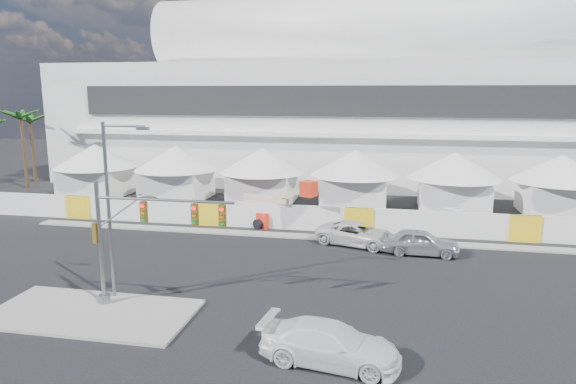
% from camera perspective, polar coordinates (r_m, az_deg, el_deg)
% --- Properties ---
extents(ground, '(160.00, 160.00, 0.00)m').
position_cam_1_polar(ground, '(27.82, -6.81, -11.84)').
color(ground, black).
rests_on(ground, ground).
extents(median_island, '(10.00, 5.00, 0.15)m').
position_cam_1_polar(median_island, '(27.73, -20.99, -12.45)').
color(median_island, gray).
rests_on(median_island, ground).
extents(far_curb, '(80.00, 1.20, 0.12)m').
position_cam_1_polar(far_curb, '(40.15, 28.11, -5.76)').
color(far_curb, gray).
rests_on(far_curb, ground).
extents(stadium, '(80.00, 24.80, 21.98)m').
position_cam_1_polar(stadium, '(65.82, 11.91, 9.72)').
color(stadium, silver).
rests_on(stadium, ground).
extents(tent_row, '(53.40, 8.40, 5.40)m').
position_cam_1_polar(tent_row, '(49.50, 2.24, 2.22)').
color(tent_row, white).
rests_on(tent_row, ground).
extents(hoarding_fence, '(70.00, 0.25, 2.00)m').
position_cam_1_polar(hoarding_fence, '(40.08, 7.87, -3.15)').
color(hoarding_fence, white).
rests_on(hoarding_fence, ground).
extents(palm_cluster, '(10.60, 10.60, 8.55)m').
position_cam_1_polar(palm_cluster, '(68.12, -26.61, 6.66)').
color(palm_cluster, '#47331E').
rests_on(palm_cluster, ground).
extents(sedan_silver, '(2.23, 5.13, 1.72)m').
position_cam_1_polar(sedan_silver, '(35.76, 14.53, -5.40)').
color(sedan_silver, silver).
rests_on(sedan_silver, ground).
extents(pickup_curb, '(4.28, 6.34, 1.61)m').
position_cam_1_polar(pickup_curb, '(37.04, 7.70, -4.65)').
color(pickup_curb, silver).
rests_on(pickup_curb, ground).
extents(pickup_near, '(3.04, 5.97, 1.66)m').
position_cam_1_polar(pickup_near, '(21.61, 4.70, -16.45)').
color(pickup_near, white).
rests_on(pickup_near, ground).
extents(lot_car_a, '(3.13, 4.30, 1.35)m').
position_cam_1_polar(lot_car_a, '(44.66, 17.99, -2.54)').
color(lot_car_a, silver).
rests_on(lot_car_a, ground).
extents(lot_car_c, '(3.20, 4.85, 1.31)m').
position_cam_1_polar(lot_car_c, '(48.64, -14.98, -1.31)').
color(lot_car_c, '#A2A1A6').
rests_on(lot_car_c, ground).
extents(traffic_mast, '(7.42, 0.61, 6.32)m').
position_cam_1_polar(traffic_mast, '(26.64, -16.94, -4.95)').
color(traffic_mast, slate).
rests_on(traffic_mast, median_island).
extents(streetlight_median, '(2.54, 0.26, 9.19)m').
position_cam_1_polar(streetlight_median, '(27.66, -18.94, -0.72)').
color(streetlight_median, slate).
rests_on(streetlight_median, median_island).
extents(boom_lift, '(8.43, 3.32, 4.12)m').
position_cam_1_polar(boom_lift, '(42.35, -2.96, -2.13)').
color(boom_lift, red).
rests_on(boom_lift, ground).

